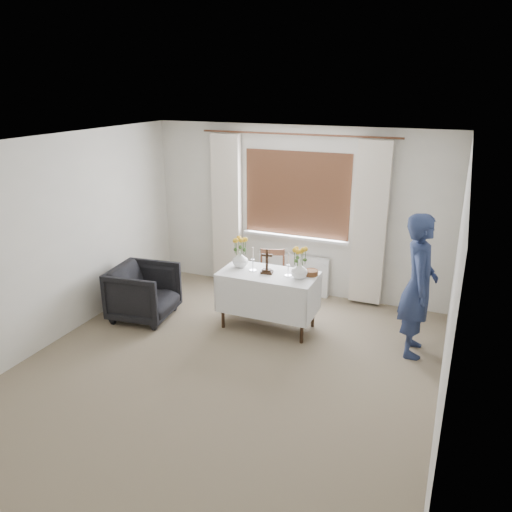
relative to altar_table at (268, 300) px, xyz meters
The scene contains 12 objects.
ground 1.25m from the altar_table, 93.27° to the right, with size 5.00×5.00×0.00m, color #85755C.
altar_table is the anchor object (origin of this frame).
wooden_chair 0.68m from the altar_table, 107.25° to the left, with size 0.38×0.38×0.81m, color #57301E, non-canonical shape.
armchair 1.70m from the altar_table, 167.17° to the right, with size 0.78×0.81×0.73m, color black.
person 1.88m from the altar_table, ahead, with size 0.62×0.41×1.71m, color navy.
radiator 1.24m from the altar_table, 93.13° to the left, with size 1.10×0.10×0.60m, color white.
wooden_cross 0.54m from the altar_table, 147.87° to the right, with size 0.15×0.11×0.32m, color black, non-canonical shape.
candlestick_left 0.58m from the altar_table, behind, with size 0.09×0.09×0.32m, color silver, non-canonical shape.
candlestick_right 0.59m from the altar_table, ahead, with size 0.09×0.09×0.30m, color silver, non-canonical shape.
flower_vase_left 0.65m from the altar_table, behind, with size 0.21×0.21×0.22m, color white.
flower_vase_right 0.64m from the altar_table, ahead, with size 0.20×0.20×0.21m, color white.
wicker_basket 0.68m from the altar_table, 15.23° to the left, with size 0.18×0.18×0.07m, color brown.
Camera 1 is at (2.20, -4.34, 3.06)m, focal length 35.00 mm.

